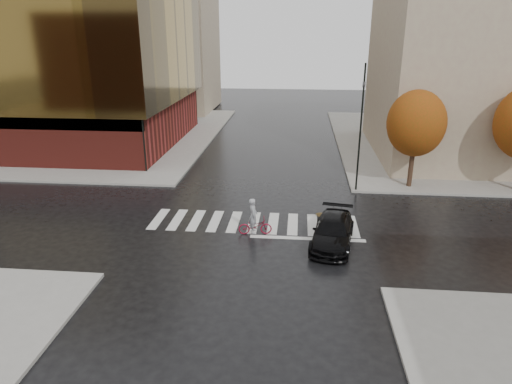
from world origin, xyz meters
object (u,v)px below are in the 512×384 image
(sedan, at_px, (333,231))
(cyclist, at_px, (254,222))
(traffic_light_nw, at_px, (142,121))
(traffic_light_ne, at_px, (361,119))
(fire_hydrant, at_px, (136,164))

(sedan, bearing_deg, cyclist, 178.36)
(sedan, xyz_separation_m, traffic_light_nw, (-13.24, 10.80, 3.26))
(sedan, bearing_deg, traffic_light_ne, 85.28)
(traffic_light_nw, bearing_deg, fire_hydrant, -106.16)
(traffic_light_ne, height_order, fire_hydrant, traffic_light_ne)
(cyclist, distance_m, traffic_light_nw, 13.97)
(cyclist, height_order, traffic_light_nw, traffic_light_nw)
(cyclist, xyz_separation_m, traffic_light_nw, (-9.19, 10.00, 3.27))
(traffic_light_nw, distance_m, fire_hydrant, 3.63)
(sedan, relative_size, cyclist, 2.37)
(traffic_light_ne, bearing_deg, fire_hydrant, 8.34)
(cyclist, xyz_separation_m, traffic_light_ne, (6.11, 7.30, 4.24))
(traffic_light_ne, bearing_deg, cyclist, 69.83)
(sedan, distance_m, cyclist, 4.13)
(traffic_light_nw, xyz_separation_m, fire_hydrant, (-0.98, 0.59, -3.44))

